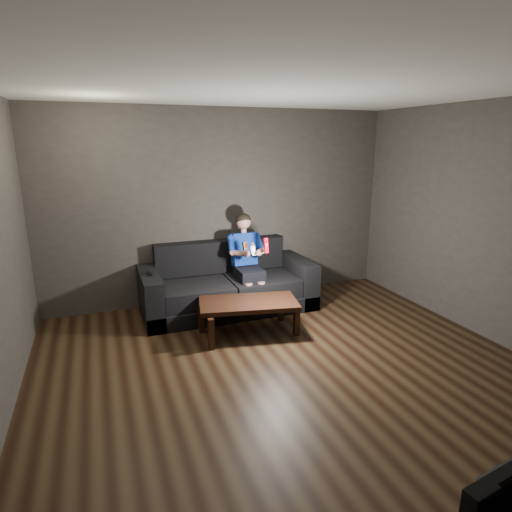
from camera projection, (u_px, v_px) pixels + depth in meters
name	position (u px, v px, depth m)	size (l,w,h in m)	color
floor	(298.00, 381.00, 4.13)	(5.00, 5.00, 0.00)	black
back_wall	(223.00, 207.00, 6.04)	(5.00, 0.04, 2.70)	#383531
right_wall	(509.00, 226.00, 4.63)	(0.04, 5.00, 2.70)	#383531
ceiling	(306.00, 82.00, 3.43)	(5.00, 5.00, 0.02)	silver
sofa	(227.00, 288.00, 5.87)	(2.31, 1.00, 0.89)	black
child	(247.00, 254.00, 5.78)	(0.49, 0.61, 1.22)	black
wii_remote_red	(266.00, 245.00, 5.33)	(0.05, 0.07, 0.19)	red
nunchuk_white	(253.00, 249.00, 5.28)	(0.07, 0.10, 0.17)	white
wii_remote_black	(149.00, 273.00, 5.35)	(0.05, 0.16, 0.03)	black
coffee_table	(248.00, 306.00, 5.06)	(1.24, 0.79, 0.42)	black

